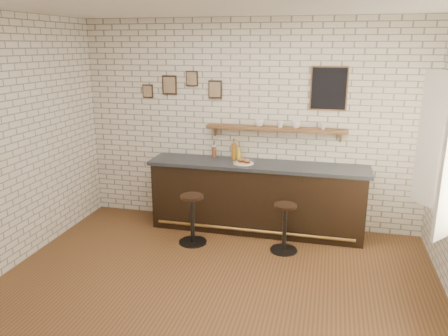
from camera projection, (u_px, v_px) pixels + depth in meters
The scene contains 17 objects.
ground at pixel (214, 288), 4.89m from camera, with size 5.00×5.00×0.00m, color brown.
bar_counter at pixel (257, 197), 6.29m from camera, with size 3.10×0.65×1.01m.
sandwich_plate at pixel (244, 163), 6.14m from camera, with size 0.28×0.28×0.01m, color white.
ciabatta_sandwich at pixel (244, 161), 6.13m from camera, with size 0.20×0.14×0.06m.
potato_chips at pixel (243, 163), 6.14m from camera, with size 0.26×0.18×0.00m.
bitters_bottle_brown at pixel (214, 152), 6.44m from camera, with size 0.07×0.07×0.22m.
bitters_bottle_white at pixel (214, 151), 6.44m from camera, with size 0.06×0.06×0.24m.
bitters_bottle_amber at pixel (234, 151), 6.37m from camera, with size 0.07×0.07×0.30m.
condiment_bottle_yellow at pixel (239, 154), 6.36m from camera, with size 0.06×0.06×0.20m.
bar_stool_left at pixel (192, 218), 5.91m from camera, with size 0.38×0.38×0.69m.
bar_stool_right at pixel (285, 226), 5.68m from camera, with size 0.36×0.36×0.65m.
wall_shelf at pixel (275, 129), 6.17m from camera, with size 2.00×0.18×0.18m.
shelf_cup_a at pixel (259, 123), 6.20m from camera, with size 0.13×0.13×0.10m, color white.
shelf_cup_b at pixel (280, 124), 6.13m from camera, with size 0.10×0.10×0.09m, color white.
shelf_cup_c at pixel (296, 125), 6.08m from camera, with size 0.13×0.13×0.10m, color white.
shelf_cup_d at pixel (323, 126), 6.00m from camera, with size 0.09×0.09×0.08m, color white.
back_wall_decor at pixel (265, 87), 6.13m from camera, with size 2.96×0.02×0.56m.
Camera 1 is at (1.15, -4.18, 2.63)m, focal length 35.00 mm.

